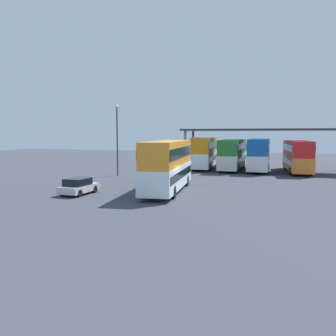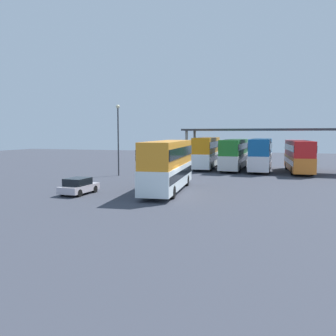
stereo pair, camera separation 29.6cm
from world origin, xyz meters
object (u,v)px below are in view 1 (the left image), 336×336
double_decker_end_of_row (297,155)px  lamppost_tall (117,132)px  double_decker_mid_row (233,153)px  double_decker_near_canopy (205,152)px  double_decker_far_right (259,153)px  parked_hatchback (79,186)px  double_decker_main (168,164)px

double_decker_end_of_row → lamppost_tall: 22.88m
double_decker_mid_row → double_decker_end_of_row: 8.30m
double_decker_near_canopy → double_decker_far_right: bearing=-99.7°
parked_hatchback → double_decker_end_of_row: (17.41, 23.30, 1.55)m
double_decker_main → double_decker_end_of_row: 22.37m
double_decker_mid_row → double_decker_far_right: (3.54, -0.28, 0.05)m
double_decker_main → double_decker_near_canopy: bearing=-3.3°
double_decker_main → lamppost_tall: (-9.19, 9.10, 2.80)m
parked_hatchback → double_decker_end_of_row: 29.13m
lamppost_tall → double_decker_end_of_row: bearing=27.2°
double_decker_main → double_decker_end_of_row: double_decker_main is taller
parked_hatchback → double_decker_near_canopy: bearing=-10.0°
double_decker_main → parked_hatchback: size_ratio=3.12×
double_decker_main → double_decker_near_canopy: size_ratio=1.04×
double_decker_near_canopy → lamppost_tall: (-7.97, -11.70, 2.77)m
double_decker_mid_row → double_decker_far_right: bearing=-94.8°
parked_hatchback → double_decker_mid_row: double_decker_mid_row is taller
double_decker_main → double_decker_end_of_row: bearing=-36.1°
double_decker_main → parked_hatchback: double_decker_main is taller
double_decker_far_right → parked_hatchback: bearing=150.9°
double_decker_main → double_decker_mid_row: (2.74, 20.30, -0.09)m
parked_hatchback → double_decker_near_canopy: double_decker_near_canopy is taller
lamppost_tall → double_decker_main: bearing=-44.7°
parked_hatchback → double_decker_near_canopy: 25.23m
parked_hatchback → double_decker_main: bearing=-57.2°
parked_hatchback → lamppost_tall: 13.96m
double_decker_main → lamppost_tall: bearing=38.6°
double_decker_main → double_decker_mid_row: size_ratio=0.99×
double_decker_near_canopy → parked_hatchback: bearing=164.5°
double_decker_near_canopy → double_decker_mid_row: bearing=-100.9°
parked_hatchback → lamppost_tall: bearing=14.0°
lamppost_tall → double_decker_near_canopy: bearing=55.7°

